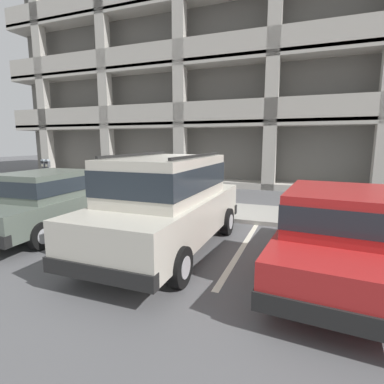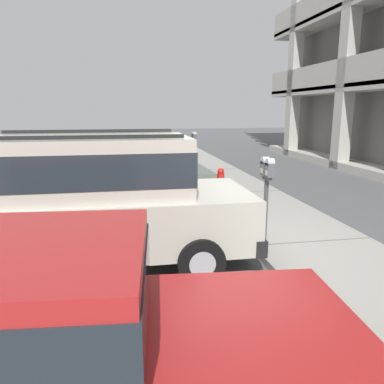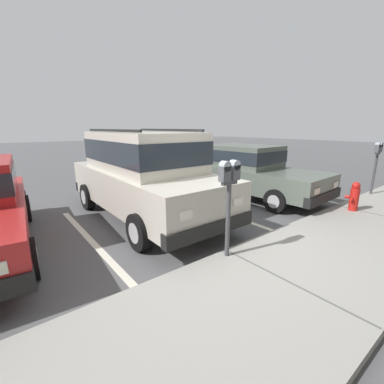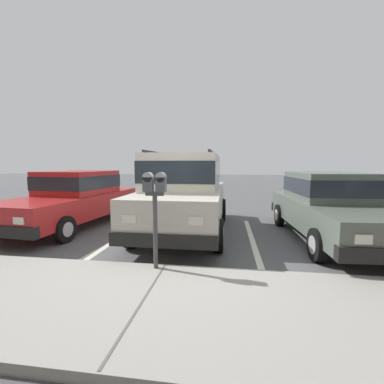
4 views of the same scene
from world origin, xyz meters
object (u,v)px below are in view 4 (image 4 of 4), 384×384
dark_hatchback (75,197)px  silver_suv (186,190)px  parking_meter_near (155,197)px  red_sedan (330,204)px

dark_hatchback → silver_suv: bearing=-178.5°
parking_meter_near → red_sedan: bearing=-144.3°
silver_suv → red_sedan: 3.44m
silver_suv → parking_meter_near: 2.72m
silver_suv → parking_meter_near: size_ratio=3.20×
parking_meter_near → dark_hatchback: bearing=-42.5°
red_sedan → parking_meter_near: 4.27m
silver_suv → dark_hatchback: silver_suv is taller
red_sedan → dark_hatchback: bearing=-6.4°
silver_suv → red_sedan: (-3.42, 0.23, -0.27)m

